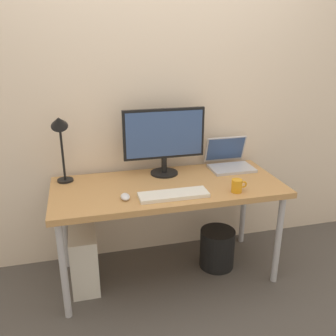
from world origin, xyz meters
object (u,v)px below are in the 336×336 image
Objects in this scene: mouse at (125,197)px; laptop at (229,160)px; coffee_mug at (237,186)px; wastebasket at (217,248)px; desk at (168,193)px; keyboard at (174,195)px; computer_tower at (84,258)px; monitor at (164,137)px; desk_lamp at (60,133)px.

laptop is at bearing 24.34° from mouse.
coffee_mug is 0.65m from wastebasket.
desk is 17.25× the size of mouse.
keyboard is at bearing -142.73° from laptop.
laptop is 1.28m from computer_tower.
mouse is 0.92m from wastebasket.
keyboard is 1.47× the size of wastebasket.
keyboard is (-0.55, -0.42, -0.04)m from laptop.
keyboard is 0.73m from wastebasket.
desk_lamp is at bearing 179.92° from monitor.
mouse reaches higher than keyboard.
computer_tower is at bearing 159.42° from keyboard.
desk_lamp is 1.20m from coffee_mug.
desk_lamp is (-0.68, 0.20, 0.41)m from desk.
laptop is 0.69m from keyboard.
keyboard reaches higher than desk.
laptop is 0.93m from mouse.
monitor is 0.70m from desk_lamp.
coffee_mug is (1.08, -0.43, -0.31)m from desk_lamp.
coffee_mug is at bearing -48.53° from monitor.
monitor is 1.33× the size of keyboard.
laptop is at bearing 37.27° from keyboard.
desk is 0.82m from desk_lamp.
monitor is 0.94m from wastebasket.
monitor is at bearing 16.13° from computer_tower.
wastebasket is at bearing -1.51° from computer_tower.
laptop is at bearing 2.29° from monitor.
desk_lamp is at bearing -179.08° from laptop.
wastebasket is (0.36, -0.21, -0.84)m from monitor.
keyboard is 4.19× the size of coffee_mug.
keyboard is 1.05× the size of computer_tower.
mouse is 0.86× the size of coffee_mug.
wastebasket is at bearing -11.00° from desk_lamp.
desk_lamp reaches higher than monitor.
keyboard is at bearing -95.28° from monitor.
desk_lamp is at bearing 148.95° from keyboard.
laptop is 0.47m from coffee_mug.
computer_tower is (-1.13, -0.20, -0.56)m from laptop.
laptop reaches higher than keyboard.
desk_lamp reaches higher than computer_tower.
desk_lamp is 1.12× the size of keyboard.
monitor reaches higher than laptop.
monitor is 5.55× the size of coffee_mug.
desk_lamp is (-0.70, 0.00, 0.08)m from monitor.
desk is 0.21m from keyboard.
desk is at bearing -16.77° from desk_lamp.
monitor is at bearing 47.22° from mouse.
computer_tower is (-1.00, 0.25, -0.55)m from coffee_mug.
desk_lamp is 0.88m from computer_tower.
wastebasket is (-0.02, 0.22, -0.61)m from coffee_mug.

